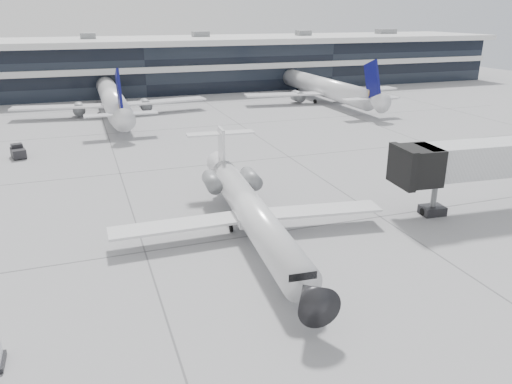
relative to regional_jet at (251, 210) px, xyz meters
name	(u,v)px	position (x,y,z in m)	size (l,w,h in m)	color
ground	(272,233)	(1.71, -0.21, -2.13)	(220.00, 220.00, 0.00)	gray
terminal	(139,67)	(1.71, 81.79, 2.87)	(170.00, 22.00, 10.00)	black
bg_jet_center	(113,114)	(-6.29, 54.79, -2.13)	(32.00, 40.00, 9.60)	silver
bg_jet_right	(322,101)	(33.71, 54.79, -2.13)	(32.00, 40.00, 9.60)	silver
regional_jet	(251,210)	(0.00, 0.00, 0.00)	(21.65, 27.06, 6.25)	silver
jet_bridge	(510,157)	(23.40, -1.82, 2.50)	(19.81, 5.33, 6.36)	#ADB0B2
traffic_cone	(241,194)	(1.91, 8.51, -1.83)	(0.52, 0.52, 0.63)	orange
far_tug	(18,152)	(-19.25, 30.40, -1.41)	(2.03, 2.80, 1.60)	black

